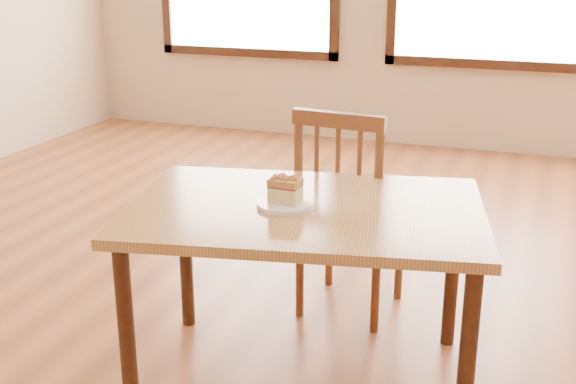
{
  "coord_description": "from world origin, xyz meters",
  "views": [
    {
      "loc": [
        0.79,
        -2.36,
        1.66
      ],
      "look_at": [
        -0.09,
        0.07,
        0.8
      ],
      "focal_mm": 45.0,
      "sensor_mm": 36.0,
      "label": 1
    }
  ],
  "objects_px": {
    "cafe_table_main": "(305,227)",
    "cake_slice": "(285,188)",
    "plate": "(285,204)",
    "cafe_chair_main": "(349,210)"
  },
  "relations": [
    {
      "from": "cafe_table_main",
      "to": "cake_slice",
      "type": "bearing_deg",
      "value": -166.88
    },
    {
      "from": "cafe_table_main",
      "to": "cake_slice",
      "type": "relative_size",
      "value": 11.33
    },
    {
      "from": "cafe_table_main",
      "to": "cafe_chair_main",
      "type": "height_order",
      "value": "cafe_chair_main"
    },
    {
      "from": "cafe_table_main",
      "to": "cafe_chair_main",
      "type": "xyz_separation_m",
      "value": [
        0.01,
        0.63,
        -0.15
      ]
    },
    {
      "from": "plate",
      "to": "cake_slice",
      "type": "distance_m",
      "value": 0.06
    },
    {
      "from": "cafe_table_main",
      "to": "cake_slice",
      "type": "height_order",
      "value": "cake_slice"
    },
    {
      "from": "cafe_table_main",
      "to": "cake_slice",
      "type": "xyz_separation_m",
      "value": [
        -0.07,
        -0.03,
        0.16
      ]
    },
    {
      "from": "cafe_chair_main",
      "to": "cake_slice",
      "type": "bearing_deg",
      "value": 88.44
    },
    {
      "from": "cake_slice",
      "to": "plate",
      "type": "bearing_deg",
      "value": -15.86
    },
    {
      "from": "cafe_chair_main",
      "to": "plate",
      "type": "xyz_separation_m",
      "value": [
        -0.08,
        -0.66,
        0.24
      ]
    }
  ]
}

